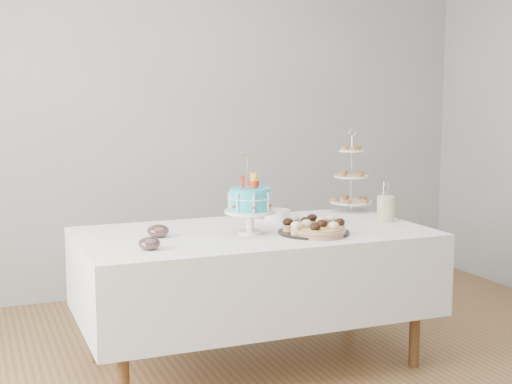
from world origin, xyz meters
name	(u,v)px	position (x,y,z in m)	size (l,w,h in m)	color
floor	(275,384)	(0.00, 0.00, 0.00)	(5.00, 5.00, 0.00)	brown
walls	(276,128)	(0.00, 0.00, 1.35)	(5.04, 4.04, 2.70)	#929496
table	(254,271)	(0.00, 0.30, 0.54)	(1.92, 1.02, 0.77)	silver
birthday_cake	(250,213)	(-0.05, 0.23, 0.89)	(0.28, 0.28, 0.43)	white
cupcake_tray	(314,226)	(0.27, 0.11, 0.81)	(0.39, 0.39, 0.09)	black
pie	(319,231)	(0.27, 0.03, 0.80)	(0.28, 0.28, 0.04)	tan
tiered_stand	(352,177)	(0.84, 0.70, 0.99)	(0.27, 0.27, 0.53)	silver
plate_stack	(276,215)	(0.25, 0.56, 0.80)	(0.16, 0.16, 0.06)	white
pastry_plate	(269,216)	(0.23, 0.63, 0.79)	(0.26, 0.26, 0.04)	white
jam_bowl_a	(149,244)	(-0.65, 0.04, 0.80)	(0.11, 0.11, 0.06)	silver
jam_bowl_b	(158,231)	(-0.54, 0.33, 0.80)	(0.12, 0.12, 0.07)	silver
utensil_pitcher	(386,208)	(0.84, 0.29, 0.85)	(0.11, 0.10, 0.23)	beige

